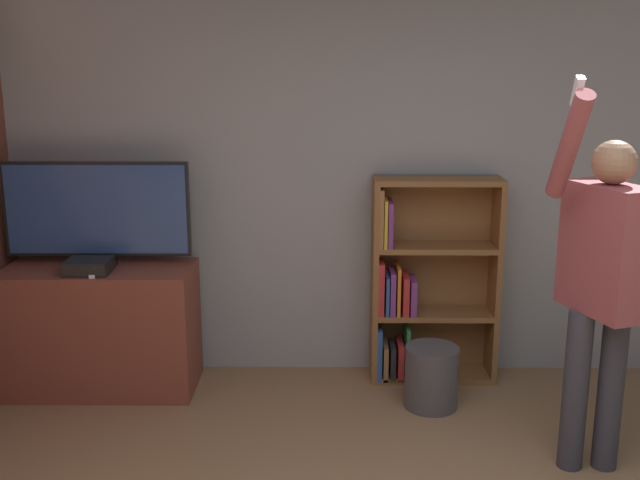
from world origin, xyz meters
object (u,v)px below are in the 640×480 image
at_px(game_console, 89,266).
at_px(waste_bin, 431,377).
at_px(person, 604,275).
at_px(television, 97,212).
at_px(bookshelf, 422,286).

relative_size(game_console, waste_bin, 0.69).
bearing_deg(waste_bin, person, -44.11).
bearing_deg(television, waste_bin, -9.03).
height_order(game_console, person, person).
xyz_separation_m(person, waste_bin, (-0.73, 0.71, -0.86)).
bearing_deg(bookshelf, person, -57.11).
relative_size(game_console, bookshelf, 0.20).
bearing_deg(television, person, -20.20).
xyz_separation_m(television, bookshelf, (2.08, 0.11, -0.52)).
bearing_deg(bookshelf, television, -176.85).
bearing_deg(waste_bin, bookshelf, 92.22).
xyz_separation_m(television, person, (2.82, -1.04, -0.11)).
bearing_deg(bookshelf, game_console, -171.64).
distance_m(bookshelf, waste_bin, 0.63).
xyz_separation_m(game_console, bookshelf, (2.09, 0.31, -0.21)).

